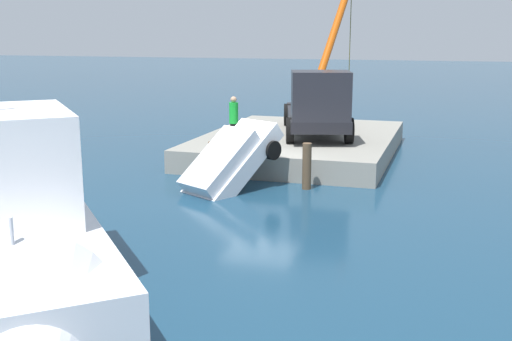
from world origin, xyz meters
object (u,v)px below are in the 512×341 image
crane_truck (319,102)px  moored_yacht (12,279)px  salvaged_car (221,173)px  dock_worker (234,120)px

crane_truck → moored_yacht: crane_truck is taller
salvaged_car → moored_yacht: (9.77, -0.43, 0.05)m
crane_truck → moored_yacht: size_ratio=1.09×
dock_worker → salvaged_car: dock_worker is taller
dock_worker → moored_yacht: moored_yacht is taller
dock_worker → salvaged_car: 4.14m
moored_yacht → salvaged_car: bearing=177.5°
dock_worker → salvaged_car: bearing=13.6°
crane_truck → dock_worker: size_ratio=6.12×
salvaged_car → crane_truck: bearing=164.9°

